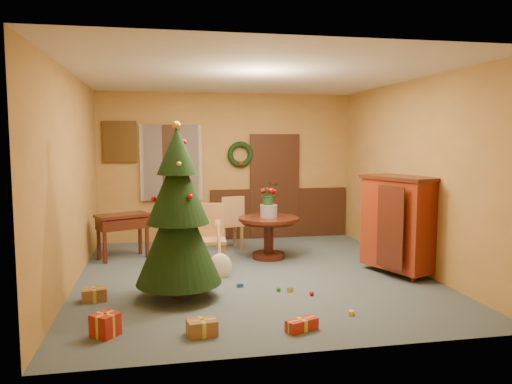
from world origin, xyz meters
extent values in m
plane|color=#384951|center=(0.00, 0.00, 0.00)|extent=(5.50, 5.50, 0.00)
plane|color=silver|center=(0.00, 0.00, 2.90)|extent=(5.50, 5.50, 0.00)
plane|color=olive|center=(0.00, 2.75, 1.45)|extent=(5.00, 0.00, 5.00)
plane|color=olive|center=(0.00, -2.75, 1.45)|extent=(5.00, 0.00, 5.00)
plane|color=olive|center=(-2.50, 0.00, 1.45)|extent=(0.00, 5.50, 5.50)
plane|color=olive|center=(2.50, 0.00, 1.45)|extent=(0.00, 5.50, 5.50)
cube|color=black|center=(1.05, 2.71, 0.50)|extent=(2.80, 0.06, 1.00)
cube|color=black|center=(0.95, 2.70, 1.05)|extent=(1.00, 0.08, 2.10)
cube|color=white|center=(0.95, 2.73, 1.00)|extent=(0.80, 0.03, 1.90)
cube|color=black|center=(-1.10, 2.70, 1.55)|extent=(1.05, 0.08, 1.45)
cube|color=white|center=(-1.10, 2.73, 1.55)|extent=(0.88, 0.03, 1.25)
cube|color=white|center=(-1.48, 2.65, 1.55)|extent=(0.42, 0.02, 1.45)
cube|color=white|center=(-0.72, 2.65, 1.55)|extent=(0.42, 0.02, 1.45)
torus|color=black|center=(0.25, 2.67, 1.70)|extent=(0.51, 0.11, 0.51)
cube|color=#4C3819|center=(-2.05, 2.71, 1.95)|extent=(0.62, 0.05, 0.78)
cube|color=gray|center=(-2.05, 2.74, 1.95)|extent=(0.48, 0.02, 0.62)
cylinder|color=black|center=(0.45, 0.97, 0.67)|extent=(1.02, 1.02, 0.05)
cylinder|color=black|center=(0.45, 0.97, 0.62)|extent=(0.91, 0.91, 0.04)
cylinder|color=black|center=(0.45, 0.97, 0.34)|extent=(0.16, 0.16, 0.56)
cylinder|color=black|center=(0.45, 0.97, 0.05)|extent=(0.54, 0.54, 0.09)
cylinder|color=slate|center=(0.45, 0.97, 0.80)|extent=(0.29, 0.29, 0.21)
imported|color=#1E4C23|center=(0.45, 0.97, 1.09)|extent=(0.33, 0.29, 0.37)
cube|color=#92633A|center=(-0.59, 0.29, 0.47)|extent=(0.45, 0.45, 0.05)
cube|color=#92633A|center=(-0.59, 0.49, 0.76)|extent=(0.44, 0.05, 0.53)
cube|color=#92633A|center=(-0.41, 0.47, 0.23)|extent=(0.05, 0.05, 0.45)
cube|color=#92633A|center=(-0.77, 0.48, 0.23)|extent=(0.05, 0.05, 0.45)
cube|color=#92633A|center=(-0.42, 0.11, 0.23)|extent=(0.05, 0.05, 0.45)
cube|color=#92633A|center=(-0.78, 0.12, 0.23)|extent=(0.05, 0.05, 0.45)
cube|color=#92633A|center=(-0.09, 1.84, 0.45)|extent=(0.51, 0.51, 0.05)
cube|color=#92633A|center=(-0.05, 1.66, 0.73)|extent=(0.42, 0.13, 0.51)
cube|color=#92633A|center=(-0.22, 1.64, 0.22)|extent=(0.05, 0.05, 0.43)
cube|color=#92633A|center=(0.11, 1.71, 0.22)|extent=(0.05, 0.05, 0.43)
cube|color=#92633A|center=(-0.30, 1.97, 0.22)|extent=(0.05, 0.05, 0.43)
cube|color=#92633A|center=(0.04, 2.05, 0.22)|extent=(0.05, 0.05, 0.43)
cylinder|color=black|center=(-1.02, 2.20, 0.45)|extent=(0.11, 0.11, 0.89)
cylinder|color=black|center=(-1.02, 2.20, 0.91)|extent=(0.36, 0.36, 0.03)
imported|color=#19471E|center=(-1.02, 2.20, 1.15)|extent=(0.30, 0.27, 0.46)
cylinder|color=#382111|center=(-1.11, -0.87, 0.12)|extent=(0.14, 0.14, 0.23)
cone|color=black|center=(-1.11, -0.87, 0.83)|extent=(1.07, 1.07, 1.27)
cone|color=black|center=(-1.11, -0.87, 1.42)|extent=(0.78, 0.78, 0.93)
cone|color=black|center=(-1.11, -0.87, 1.86)|extent=(0.51, 0.51, 0.59)
sphere|color=gold|center=(-1.11, -0.87, 2.17)|extent=(0.10, 0.10, 0.10)
cube|color=black|center=(-1.95, 1.40, 0.73)|extent=(0.95, 0.74, 0.05)
cube|color=black|center=(-1.95, 1.40, 0.60)|extent=(0.89, 0.68, 0.18)
cube|color=black|center=(-2.31, 1.40, 0.35)|extent=(0.17, 0.29, 0.70)
cube|color=black|center=(-1.59, 1.40, 0.35)|extent=(0.17, 0.29, 0.70)
cube|color=#59140A|center=(2.15, -0.33, 0.75)|extent=(0.88, 1.19, 1.33)
cube|color=black|center=(2.15, -0.33, 1.43)|extent=(0.97, 1.28, 0.05)
cylinder|color=black|center=(2.15, -0.78, 0.05)|extent=(0.08, 0.08, 0.10)
cylinder|color=black|center=(2.15, 0.12, 0.05)|extent=(0.08, 0.08, 0.10)
cube|color=brown|center=(-0.93, -2.14, 0.08)|extent=(0.32, 0.25, 0.16)
cube|color=gold|center=(-0.93, -2.14, 0.08)|extent=(0.30, 0.07, 0.16)
cube|color=gold|center=(-0.93, -2.14, 0.08)|extent=(0.07, 0.22, 0.16)
cube|color=#A12215|center=(-1.90, -1.98, 0.12)|extent=(0.32, 0.32, 0.23)
cube|color=gold|center=(-1.90, -1.98, 0.12)|extent=(0.20, 0.17, 0.24)
cube|color=gold|center=(-1.90, -1.98, 0.12)|extent=(0.17, 0.20, 0.24)
cube|color=brown|center=(-2.15, -0.80, 0.08)|extent=(0.32, 0.25, 0.16)
cube|color=gold|center=(-2.15, -0.80, 0.08)|extent=(0.30, 0.08, 0.16)
cube|color=gold|center=(-2.15, -0.80, 0.08)|extent=(0.08, 0.21, 0.16)
cube|color=#A12215|center=(0.11, -2.21, 0.06)|extent=(0.37, 0.27, 0.12)
cube|color=gold|center=(0.11, -2.21, 0.06)|extent=(0.33, 0.16, 0.12)
cube|color=gold|center=(0.11, -2.21, 0.06)|extent=(0.10, 0.15, 0.12)
cube|color=#234E99|center=(-0.28, -0.57, 0.03)|extent=(0.08, 0.06, 0.05)
sphere|color=#25892E|center=(0.19, -0.85, 0.03)|extent=(0.06, 0.06, 0.06)
cube|color=gold|center=(0.79, -1.88, 0.03)|extent=(0.08, 0.09, 0.05)
sphere|color=red|center=(0.56, -1.12, 0.03)|extent=(0.06, 0.06, 0.06)
cube|color=gold|center=(0.33, -0.90, 0.03)|extent=(0.09, 0.09, 0.05)
camera|label=1|loc=(-1.32, -7.07, 1.99)|focal=35.00mm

